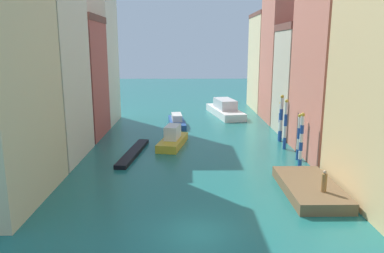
{
  "coord_description": "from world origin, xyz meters",
  "views": [
    {
      "loc": [
        -0.59,
        -19.16,
        10.4
      ],
      "look_at": [
        0.0,
        21.58,
        1.5
      ],
      "focal_mm": 34.6,
      "sensor_mm": 36.0,
      "label": 1
    }
  ],
  "objects_px": {
    "vaporetto_white": "(225,109)",
    "motorboat_0": "(173,139)",
    "mooring_pole_2": "(285,124)",
    "gondola_black": "(133,153)",
    "mooring_pole_4": "(280,121)",
    "person_on_dock": "(324,182)",
    "mooring_pole_1": "(299,136)",
    "mooring_pole_3": "(281,118)",
    "mooring_pole_0": "(301,140)",
    "waterfront_dock": "(310,188)",
    "motorboat_1": "(177,121)"
  },
  "relations": [
    {
      "from": "gondola_black",
      "to": "mooring_pole_2",
      "type": "bearing_deg",
      "value": 6.73
    },
    {
      "from": "mooring_pole_1",
      "to": "mooring_pole_4",
      "type": "distance_m",
      "value": 7.21
    },
    {
      "from": "mooring_pole_3",
      "to": "motorboat_0",
      "type": "bearing_deg",
      "value": -171.9
    },
    {
      "from": "vaporetto_white",
      "to": "gondola_black",
      "type": "height_order",
      "value": "vaporetto_white"
    },
    {
      "from": "person_on_dock",
      "to": "mooring_pole_3",
      "type": "distance_m",
      "value": 16.51
    },
    {
      "from": "mooring_pole_2",
      "to": "vaporetto_white",
      "type": "distance_m",
      "value": 19.51
    },
    {
      "from": "vaporetto_white",
      "to": "gondola_black",
      "type": "relative_size",
      "value": 1.22
    },
    {
      "from": "gondola_black",
      "to": "mooring_pole_4",
      "type": "bearing_deg",
      "value": 19.0
    },
    {
      "from": "mooring_pole_3",
      "to": "gondola_black",
      "type": "xyz_separation_m",
      "value": [
        -15.62,
        -4.92,
        -2.47
      ]
    },
    {
      "from": "mooring_pole_2",
      "to": "mooring_pole_4",
      "type": "distance_m",
      "value": 3.6
    },
    {
      "from": "person_on_dock",
      "to": "vaporetto_white",
      "type": "bearing_deg",
      "value": 95.97
    },
    {
      "from": "mooring_pole_2",
      "to": "motorboat_1",
      "type": "height_order",
      "value": "mooring_pole_2"
    },
    {
      "from": "person_on_dock",
      "to": "mooring_pole_2",
      "type": "height_order",
      "value": "mooring_pole_2"
    },
    {
      "from": "mooring_pole_4",
      "to": "motorboat_1",
      "type": "bearing_deg",
      "value": 143.97
    },
    {
      "from": "person_on_dock",
      "to": "mooring_pole_1",
      "type": "xyz_separation_m",
      "value": [
        1.14,
        9.66,
        0.75
      ]
    },
    {
      "from": "mooring_pole_1",
      "to": "mooring_pole_3",
      "type": "xyz_separation_m",
      "value": [
        0.03,
        6.77,
        0.43
      ]
    },
    {
      "from": "vaporetto_white",
      "to": "motorboat_0",
      "type": "bearing_deg",
      "value": -112.69
    },
    {
      "from": "mooring_pole_3",
      "to": "vaporetto_white",
      "type": "distance_m",
      "value": 16.58
    },
    {
      "from": "waterfront_dock",
      "to": "vaporetto_white",
      "type": "height_order",
      "value": "vaporetto_white"
    },
    {
      "from": "mooring_pole_3",
      "to": "mooring_pole_2",
      "type": "bearing_deg",
      "value": -96.19
    },
    {
      "from": "mooring_pole_1",
      "to": "motorboat_1",
      "type": "bearing_deg",
      "value": 126.63
    },
    {
      "from": "gondola_black",
      "to": "motorboat_0",
      "type": "bearing_deg",
      "value": 40.85
    },
    {
      "from": "mooring_pole_0",
      "to": "mooring_pole_3",
      "type": "bearing_deg",
      "value": 86.78
    },
    {
      "from": "waterfront_dock",
      "to": "mooring_pole_1",
      "type": "height_order",
      "value": "mooring_pole_1"
    },
    {
      "from": "mooring_pole_2",
      "to": "motorboat_0",
      "type": "relative_size",
      "value": 0.78
    },
    {
      "from": "mooring_pole_1",
      "to": "vaporetto_white",
      "type": "distance_m",
      "value": 23.1
    },
    {
      "from": "vaporetto_white",
      "to": "motorboat_0",
      "type": "xyz_separation_m",
      "value": [
        -7.33,
        -17.54,
        -0.19
      ]
    },
    {
      "from": "waterfront_dock",
      "to": "mooring_pole_2",
      "type": "xyz_separation_m",
      "value": [
        1.2,
        11.67,
        2.25
      ]
    },
    {
      "from": "waterfront_dock",
      "to": "mooring_pole_3",
      "type": "height_order",
      "value": "mooring_pole_3"
    },
    {
      "from": "person_on_dock",
      "to": "gondola_black",
      "type": "bearing_deg",
      "value": 141.47
    },
    {
      "from": "mooring_pole_2",
      "to": "vaporetto_white",
      "type": "height_order",
      "value": "mooring_pole_2"
    },
    {
      "from": "mooring_pole_4",
      "to": "vaporetto_white",
      "type": "xyz_separation_m",
      "value": [
        -4.53,
        15.4,
        -1.32
      ]
    },
    {
      "from": "gondola_black",
      "to": "motorboat_1",
      "type": "height_order",
      "value": "motorboat_1"
    },
    {
      "from": "person_on_dock",
      "to": "mooring_pole_1",
      "type": "bearing_deg",
      "value": 83.26
    },
    {
      "from": "mooring_pole_0",
      "to": "motorboat_1",
      "type": "height_order",
      "value": "mooring_pole_0"
    },
    {
      "from": "waterfront_dock",
      "to": "mooring_pole_0",
      "type": "height_order",
      "value": "mooring_pole_0"
    },
    {
      "from": "mooring_pole_0",
      "to": "mooring_pole_3",
      "type": "height_order",
      "value": "mooring_pole_3"
    },
    {
      "from": "waterfront_dock",
      "to": "mooring_pole_3",
      "type": "xyz_separation_m",
      "value": [
        1.54,
        14.79,
        2.27
      ]
    },
    {
      "from": "person_on_dock",
      "to": "mooring_pole_4",
      "type": "xyz_separation_m",
      "value": [
        1.15,
        16.88,
        0.76
      ]
    },
    {
      "from": "person_on_dock",
      "to": "motorboat_0",
      "type": "xyz_separation_m",
      "value": [
        -10.71,
        14.74,
        -0.75
      ]
    },
    {
      "from": "mooring_pole_1",
      "to": "mooring_pole_3",
      "type": "distance_m",
      "value": 6.78
    },
    {
      "from": "mooring_pole_1",
      "to": "mooring_pole_2",
      "type": "relative_size",
      "value": 0.84
    },
    {
      "from": "person_on_dock",
      "to": "mooring_pole_0",
      "type": "bearing_deg",
      "value": 84.9
    },
    {
      "from": "mooring_pole_4",
      "to": "vaporetto_white",
      "type": "distance_m",
      "value": 16.11
    },
    {
      "from": "person_on_dock",
      "to": "mooring_pole_1",
      "type": "height_order",
      "value": "mooring_pole_1"
    },
    {
      "from": "mooring_pole_0",
      "to": "gondola_black",
      "type": "relative_size",
      "value": 0.52
    },
    {
      "from": "gondola_black",
      "to": "vaporetto_white",
      "type": "bearing_deg",
      "value": 61.94
    },
    {
      "from": "motorboat_0",
      "to": "mooring_pole_4",
      "type": "bearing_deg",
      "value": 10.22
    },
    {
      "from": "mooring_pole_0",
      "to": "mooring_pole_2",
      "type": "bearing_deg",
      "value": 88.36
    },
    {
      "from": "mooring_pole_0",
      "to": "gondola_black",
      "type": "bearing_deg",
      "value": 164.9
    }
  ]
}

